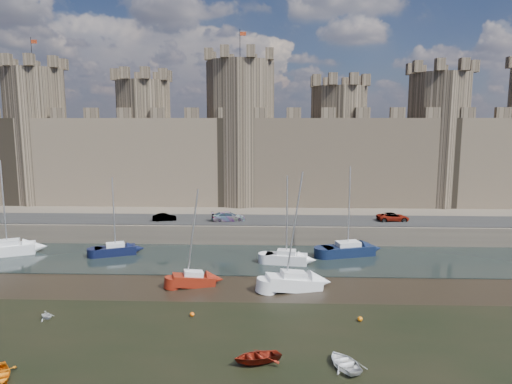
% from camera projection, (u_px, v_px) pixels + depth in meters
% --- Properties ---
extents(ground, '(160.00, 160.00, 0.00)m').
position_uv_depth(ground, '(160.00, 368.00, 29.62)').
color(ground, black).
rests_on(ground, ground).
extents(water_channel, '(160.00, 12.00, 0.08)m').
position_uv_depth(water_channel, '(210.00, 259.00, 53.33)').
color(water_channel, black).
rests_on(water_channel, ground).
extents(quay, '(160.00, 60.00, 2.50)m').
position_uv_depth(quay, '(235.00, 198.00, 88.72)').
color(quay, '#4C443A').
rests_on(quay, ground).
extents(road, '(160.00, 7.00, 0.10)m').
position_uv_depth(road, '(219.00, 220.00, 62.83)').
color(road, black).
rests_on(road, quay).
extents(castle, '(108.50, 11.00, 29.00)m').
position_uv_depth(castle, '(225.00, 148.00, 75.32)').
color(castle, '#42382B').
rests_on(castle, quay).
extents(car_1, '(3.38, 1.80, 1.06)m').
position_uv_depth(car_1, '(164.00, 217.00, 61.99)').
color(car_1, gray).
rests_on(car_1, quay).
extents(car_2, '(4.82, 2.76, 1.31)m').
position_uv_depth(car_2, '(228.00, 217.00, 61.90)').
color(car_2, gray).
rests_on(car_2, quay).
extents(car_3, '(4.42, 2.32, 1.19)m').
position_uv_depth(car_3, '(393.00, 217.00, 61.85)').
color(car_3, gray).
rests_on(car_3, quay).
extents(sailboat_0, '(6.50, 4.65, 11.35)m').
position_uv_depth(sailboat_0, '(7.00, 248.00, 54.63)').
color(sailboat_0, silver).
rests_on(sailboat_0, ground).
extents(sailboat_1, '(5.02, 3.44, 9.38)m').
position_uv_depth(sailboat_1, '(116.00, 249.00, 54.59)').
color(sailboat_1, black).
rests_on(sailboat_1, ground).
extents(sailboat_2, '(4.81, 2.39, 9.95)m').
position_uv_depth(sailboat_2, '(286.00, 257.00, 51.20)').
color(sailboat_2, white).
rests_on(sailboat_2, ground).
extents(sailboat_3, '(6.52, 3.97, 10.70)m').
position_uv_depth(sailboat_3, '(348.00, 249.00, 54.37)').
color(sailboat_3, '#0E1833').
rests_on(sailboat_3, ground).
extents(sailboat_4, '(4.39, 2.73, 9.59)m').
position_uv_depth(sailboat_4, '(194.00, 279.00, 44.35)').
color(sailboat_4, maroon).
rests_on(sailboat_4, ground).
extents(sailboat_5, '(5.62, 3.30, 11.38)m').
position_uv_depth(sailboat_5, '(294.00, 282.00, 43.36)').
color(sailboat_5, white).
rests_on(sailboat_5, ground).
extents(dinghy_2, '(3.15, 3.66, 0.64)m').
position_uv_depth(dinghy_2, '(345.00, 363.00, 29.63)').
color(dinghy_2, silver).
rests_on(dinghy_2, ground).
extents(dinghy_3, '(1.71, 1.63, 0.70)m').
position_uv_depth(dinghy_3, '(46.00, 315.00, 36.83)').
color(dinghy_3, silver).
rests_on(dinghy_3, ground).
extents(dinghy_4, '(3.97, 3.54, 0.68)m').
position_uv_depth(dinghy_4, '(257.00, 358.00, 30.12)').
color(dinghy_4, maroon).
rests_on(dinghy_4, ground).
extents(buoy_1, '(0.38, 0.38, 0.38)m').
position_uv_depth(buoy_1, '(192.00, 314.00, 37.40)').
color(buoy_1, '#FF620B').
rests_on(buoy_1, ground).
extents(buoy_3, '(0.41, 0.41, 0.41)m').
position_uv_depth(buoy_3, '(360.00, 319.00, 36.48)').
color(buoy_3, orange).
rests_on(buoy_3, ground).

